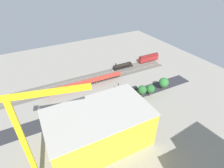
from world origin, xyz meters
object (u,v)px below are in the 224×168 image
Objects in this scene: locomotive at (123,66)px; parked_car_1 at (124,92)px; parked_car_5 at (74,109)px; parked_car_6 at (58,115)px; parked_car_3 at (99,100)px; traffic_light at (118,87)px; parked_car_4 at (87,104)px; construction_building at (99,128)px; tower_crane at (30,139)px; street_tree_2 at (151,89)px; parked_car_0 at (135,88)px; parked_car_2 at (112,96)px; platform_canopy_near at (85,82)px; passenger_coach at (149,58)px; street_tree_0 at (142,90)px; box_truck_0 at (93,113)px; street_tree_1 at (164,82)px.

locomotive reaches higher than parked_car_1.
parked_car_6 is (8.00, -0.10, -0.04)m from parked_car_5.
parked_car_3 is 13.09m from traffic_light.
locomotive is 3.36× the size of parked_car_6.
parked_car_4 is 0.12× the size of construction_building.
tower_crane is 66.82m from street_tree_2.
traffic_light is at bearing -174.64° from parked_car_3.
parked_car_0 is at bearing 72.68° from locomotive.
street_tree_2 is at bearing 153.74° from parked_car_2.
street_tree_2 is at bearing 138.19° from platform_canopy_near.
passenger_coach is 3.66× the size of parked_car_2.
construction_building reaches higher than street_tree_0.
construction_building is at bearing 49.65° from locomotive.
parked_car_2 is 0.46× the size of box_truck_0.
locomotive reaches higher than parked_car_6.
construction_building is at bearing 76.69° from platform_canopy_near.
street_tree_0 reaches higher than passenger_coach.
tower_crane is (32.57, 46.53, 18.15)m from platform_canopy_near.
platform_canopy_near is at bearing -101.65° from construction_building.
platform_canopy_near is 5.94× the size of street_tree_1.
construction_building is at bearing 75.57° from box_truck_0.
passenger_coach is 2.05× the size of street_tree_1.
parked_car_5 is 37.97m from street_tree_0.
parked_car_1 is 36.84m from construction_building.
construction_building is 4.75× the size of street_tree_1.
parked_car_0 is at bearing -179.39° from parked_car_6.
locomotive is 3.16× the size of parked_car_0.
parked_car_2 is at bearing -26.26° from street_tree_2.
locomotive is at bearing -154.11° from parked_car_6.
platform_canopy_near is 10.77× the size of parked_car_4.
locomotive is 35.73m from street_tree_2.
street_tree_0 is at bearing 160.27° from parked_car_3.
parked_car_5 is 27.40m from traffic_light.
street_tree_0 reaches higher than box_truck_0.
street_tree_0 is at bearing 168.40° from parked_car_5.
passenger_coach is 70.19m from box_truck_0.
parked_car_4 is at bearing -0.01° from parked_car_3.
parked_car_2 is 22.69m from parked_car_5.
tower_crane is (19.65, 29.98, 21.07)m from parked_car_5.
platform_canopy_near is 56.62m from passenger_coach.
tower_crane reaches higher than street_tree_2.
passenger_coach is 1.67× the size of box_truck_0.
street_tree_0 is at bearing 137.13° from traffic_light.
parked_car_5 is at bearing 20.94° from passenger_coach.
tower_crane is at bearing 27.97° from parked_car_0.
construction_building is 5.23× the size of street_tree_0.
passenger_coach reaches higher than locomotive.
locomotive is 35.06m from street_tree_1.
parked_car_4 is at bearing -15.18° from street_tree_0.
construction_building is (19.33, 24.09, 7.32)m from parked_car_2.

